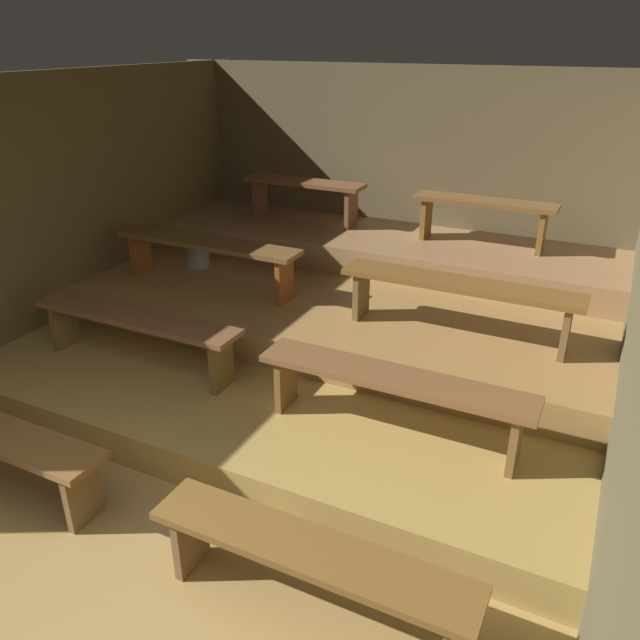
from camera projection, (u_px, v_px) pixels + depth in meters
ground at (290, 397)px, 5.30m from camera, size 5.67×6.17×0.08m
wall_back at (404, 184)px, 6.98m from camera, size 5.67×0.06×2.49m
wall_left at (53, 216)px, 5.75m from camera, size 0.06×6.17×2.49m
platform_lower at (323, 347)px, 5.76m from camera, size 4.87×4.06×0.27m
platform_middle at (351, 297)px, 6.15m from camera, size 4.87×2.82×0.27m
platform_upper at (381, 248)px, 6.69m from camera, size 4.87×1.21×0.27m
bench_floor_right at (309, 560)px, 3.12m from camera, size 1.74×0.33×0.46m
bench_lower_left at (136, 325)px, 5.01m from camera, size 1.87×0.33×0.46m
bench_lower_right at (393, 387)px, 4.13m from camera, size 1.87×0.33×0.46m
bench_middle_left at (207, 249)px, 5.89m from camera, size 1.90×0.33×0.46m
bench_middle_right at (459, 292)px, 4.92m from camera, size 1.90×0.33×0.46m
bench_upper_left at (304, 190)px, 7.01m from camera, size 1.40×0.33×0.46m
bench_upper_right at (484, 210)px, 6.20m from camera, size 1.40×0.33×0.46m
pail_middle at (197, 254)px, 6.52m from camera, size 0.25×0.25×0.25m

